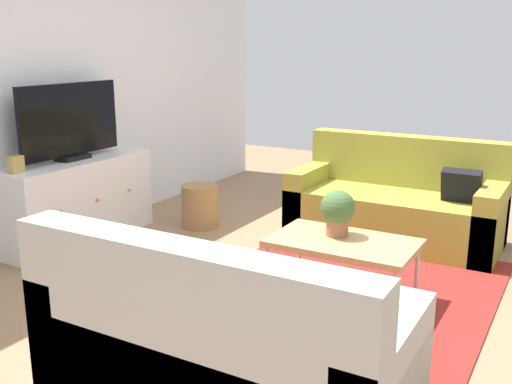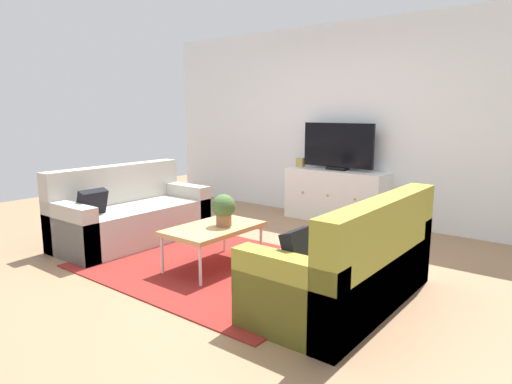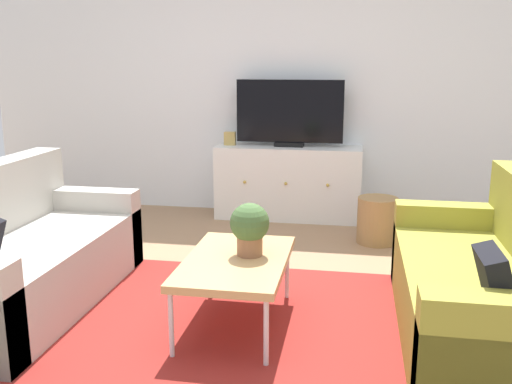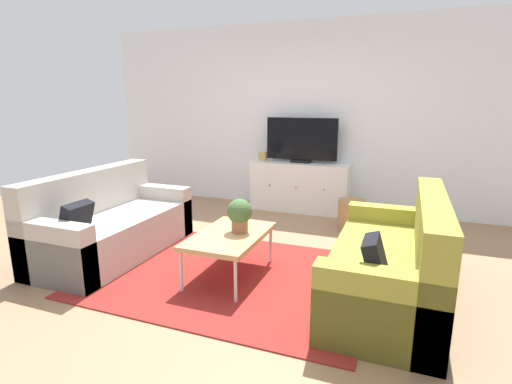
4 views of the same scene
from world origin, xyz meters
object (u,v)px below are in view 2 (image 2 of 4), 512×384
Objects in this scene: wicker_basket at (372,226)px; mantel_clock at (300,162)px; couch_left_side at (128,216)px; coffee_table at (213,229)px; couch_right_side at (352,269)px; flat_screen_tv at (338,147)px; tv_console at (336,196)px; potted_plant at (224,208)px.

mantel_clock is at bearing 154.71° from wicker_basket.
coffee_table is (1.43, -0.06, 0.09)m from couch_left_side.
coffee_table is 2.53m from mantel_clock.
couch_left_side reaches higher than wicker_basket.
wicker_basket is (-0.58, 1.70, -0.09)m from couch_right_side.
couch_left_side is at bearing -143.55° from wicker_basket.
couch_left_side reaches higher than coffee_table.
coffee_table is 2.54m from flat_screen_tv.
couch_right_side is 2.88m from flat_screen_tv.
couch_right_side is 1.24× the size of tv_console.
potted_plant reaches higher than coffee_table.
tv_console is (-1.42, 2.37, 0.06)m from couch_right_side.
wicker_basket is (1.44, -0.68, -0.58)m from mantel_clock.
coffee_table is at bearing -2.36° from couch_left_side.
couch_right_side is 1.40m from potted_plant.
coffee_table is at bearing -90.42° from tv_console.
couch_right_side reaches higher than potted_plant.
flat_screen_tv reaches higher than mantel_clock.
couch_left_side is 1.44m from coffee_table.
couch_right_side is 13.47× the size of mantel_clock.
mantel_clock is at bearing 103.20° from coffee_table.
mantel_clock is 1.69m from wicker_basket.
wicker_basket is at bearing 36.45° from couch_left_side.
couch_right_side is 4.41× the size of wicker_basket.
flat_screen_tv is at bearing 90.00° from tv_console.
couch_left_side and couch_right_side have the same top height.
flat_screen_tv is 2.61× the size of wicker_basket.
couch_left_side is at bearing 177.64° from coffee_table.
coffee_table is 0.67× the size of tv_console.
couch_left_side is 1.00× the size of couch_right_side.
potted_plant is at bearing 0.58° from couch_left_side.
potted_plant is 0.78× the size of wicker_basket.
wicker_basket is at bearing -25.29° from mantel_clock.
couch_right_side is 1.86× the size of coffee_table.
couch_left_side is at bearing -179.42° from potted_plant.
wicker_basket is at bearing -38.68° from tv_console.
couch_right_side is at bearing 0.00° from couch_left_side.
couch_right_side is 5.62× the size of potted_plant.
couch_left_side is 1.69× the size of flat_screen_tv.
tv_console is 0.68m from flat_screen_tv.
mantel_clock reaches higher than coffee_table.
wicker_basket is (2.30, 1.70, -0.09)m from couch_left_side.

